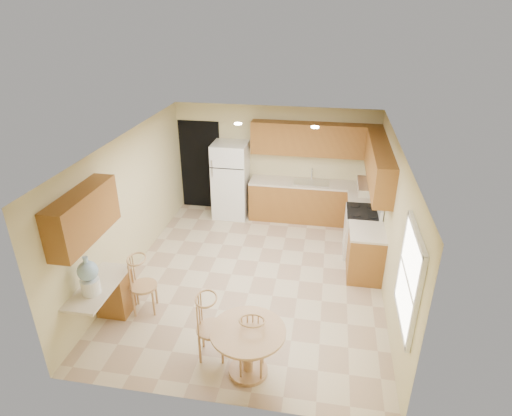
% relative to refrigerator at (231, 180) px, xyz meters
% --- Properties ---
extents(floor, '(5.50, 5.50, 0.00)m').
position_rel_refrigerator_xyz_m(floor, '(0.95, -2.40, -0.86)').
color(floor, '#C9B592').
rests_on(floor, ground).
extents(ceiling, '(4.50, 5.50, 0.02)m').
position_rel_refrigerator_xyz_m(ceiling, '(0.95, -2.40, 1.64)').
color(ceiling, white).
rests_on(ceiling, wall_back).
extents(wall_back, '(4.50, 0.02, 2.50)m').
position_rel_refrigerator_xyz_m(wall_back, '(0.95, 0.35, 0.39)').
color(wall_back, beige).
rests_on(wall_back, floor).
extents(wall_front, '(4.50, 0.02, 2.50)m').
position_rel_refrigerator_xyz_m(wall_front, '(0.95, -5.15, 0.39)').
color(wall_front, beige).
rests_on(wall_front, floor).
extents(wall_left, '(0.02, 5.50, 2.50)m').
position_rel_refrigerator_xyz_m(wall_left, '(-1.30, -2.40, 0.39)').
color(wall_left, beige).
rests_on(wall_left, floor).
extents(wall_right, '(0.02, 5.50, 2.50)m').
position_rel_refrigerator_xyz_m(wall_right, '(3.20, -2.40, 0.39)').
color(wall_right, beige).
rests_on(wall_right, floor).
extents(doorway, '(0.90, 0.02, 2.10)m').
position_rel_refrigerator_xyz_m(doorway, '(-0.80, 0.34, 0.19)').
color(doorway, black).
rests_on(doorway, floor).
extents(base_cab_back, '(2.75, 0.60, 0.87)m').
position_rel_refrigerator_xyz_m(base_cab_back, '(1.83, 0.05, -0.43)').
color(base_cab_back, '#986026').
rests_on(base_cab_back, floor).
extents(counter_back, '(2.75, 0.63, 0.04)m').
position_rel_refrigerator_xyz_m(counter_back, '(1.83, 0.05, 0.03)').
color(counter_back, beige).
rests_on(counter_back, base_cab_back).
extents(base_cab_right_a, '(0.60, 0.59, 0.87)m').
position_rel_refrigerator_xyz_m(base_cab_right_a, '(2.90, -0.54, -0.43)').
color(base_cab_right_a, '#986026').
rests_on(base_cab_right_a, floor).
extents(counter_right_a, '(0.63, 0.59, 0.04)m').
position_rel_refrigerator_xyz_m(counter_right_a, '(2.90, -0.54, 0.03)').
color(counter_right_a, beige).
rests_on(counter_right_a, base_cab_right_a).
extents(base_cab_right_b, '(0.60, 0.80, 0.87)m').
position_rel_refrigerator_xyz_m(base_cab_right_b, '(2.90, -2.00, -0.43)').
color(base_cab_right_b, '#986026').
rests_on(base_cab_right_b, floor).
extents(counter_right_b, '(0.63, 0.80, 0.04)m').
position_rel_refrigerator_xyz_m(counter_right_b, '(2.90, -2.00, 0.03)').
color(counter_right_b, beige).
rests_on(counter_right_b, base_cab_right_b).
extents(upper_cab_back, '(2.75, 0.33, 0.70)m').
position_rel_refrigerator_xyz_m(upper_cab_back, '(1.83, 0.19, 0.99)').
color(upper_cab_back, '#986026').
rests_on(upper_cab_back, wall_back).
extents(upper_cab_right, '(0.33, 2.42, 0.70)m').
position_rel_refrigerator_xyz_m(upper_cab_right, '(3.04, -1.19, 0.99)').
color(upper_cab_right, '#986026').
rests_on(upper_cab_right, wall_right).
extents(upper_cab_left, '(0.33, 1.40, 0.70)m').
position_rel_refrigerator_xyz_m(upper_cab_left, '(-1.13, -4.00, 0.99)').
color(upper_cab_left, '#986026').
rests_on(upper_cab_left, wall_left).
extents(sink, '(0.78, 0.44, 0.01)m').
position_rel_refrigerator_xyz_m(sink, '(1.80, 0.05, 0.05)').
color(sink, silver).
rests_on(sink, counter_back).
extents(range_hood, '(0.50, 0.76, 0.14)m').
position_rel_refrigerator_xyz_m(range_hood, '(2.95, -1.22, 0.56)').
color(range_hood, silver).
rests_on(range_hood, upper_cab_right).
extents(desk_pedestal, '(0.48, 0.42, 0.72)m').
position_rel_refrigerator_xyz_m(desk_pedestal, '(-1.05, -3.72, -0.50)').
color(desk_pedestal, '#986026').
rests_on(desk_pedestal, floor).
extents(desk_top, '(0.50, 1.20, 0.04)m').
position_rel_refrigerator_xyz_m(desk_top, '(-1.05, -4.10, -0.11)').
color(desk_top, beige).
rests_on(desk_top, desk_pedestal).
extents(window, '(0.06, 1.12, 1.30)m').
position_rel_refrigerator_xyz_m(window, '(3.18, -4.25, 0.64)').
color(window, white).
rests_on(window, wall_right).
extents(can_light_a, '(0.14, 0.14, 0.02)m').
position_rel_refrigerator_xyz_m(can_light_a, '(0.45, -1.20, 1.62)').
color(can_light_a, white).
rests_on(can_light_a, ceiling).
extents(can_light_b, '(0.14, 0.14, 0.02)m').
position_rel_refrigerator_xyz_m(can_light_b, '(1.85, -1.20, 1.62)').
color(can_light_b, white).
rests_on(can_light_b, ceiling).
extents(refrigerator, '(0.76, 0.74, 1.73)m').
position_rel_refrigerator_xyz_m(refrigerator, '(0.00, 0.00, 0.00)').
color(refrigerator, white).
rests_on(refrigerator, floor).
extents(stove, '(0.65, 0.76, 1.09)m').
position_rel_refrigerator_xyz_m(stove, '(2.88, -1.22, -0.40)').
color(stove, white).
rests_on(stove, floor).
extents(dining_table, '(0.98, 0.98, 0.72)m').
position_rel_refrigerator_xyz_m(dining_table, '(1.27, -4.60, -0.39)').
color(dining_table, tan).
rests_on(dining_table, floor).
extents(chair_table_a, '(0.43, 0.56, 0.97)m').
position_rel_refrigerator_xyz_m(chair_table_a, '(0.72, -4.46, -0.27)').
color(chair_table_a, tan).
rests_on(chair_table_a, floor).
extents(chair_table_b, '(0.37, 0.37, 0.84)m').
position_rel_refrigerator_xyz_m(chair_table_b, '(1.32, -4.68, -0.35)').
color(chair_table_b, tan).
rests_on(chair_table_b, floor).
extents(chair_desk, '(0.43, 0.55, 0.96)m').
position_rel_refrigerator_xyz_m(chair_desk, '(-0.60, -3.69, -0.28)').
color(chair_desk, tan).
rests_on(chair_desk, floor).
extents(water_crock, '(0.29, 0.29, 0.59)m').
position_rel_refrigerator_xyz_m(water_crock, '(-1.05, -4.27, 0.17)').
color(water_crock, white).
rests_on(water_crock, desk_top).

